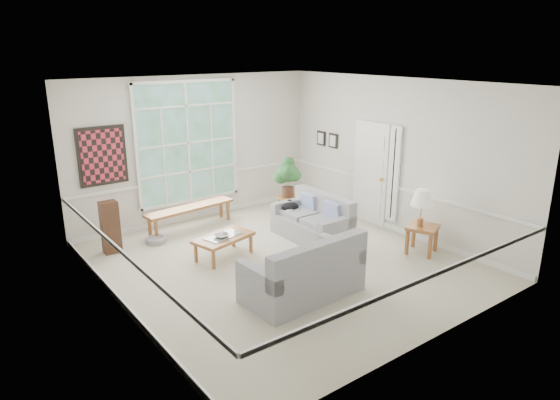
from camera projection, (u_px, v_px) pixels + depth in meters
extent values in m
cube|color=#B1AA96|center=(282.00, 263.00, 8.54)|extent=(5.50, 6.00, 0.01)
cube|color=white|center=(283.00, 83.00, 7.65)|extent=(5.50, 6.00, 0.02)
cube|color=silver|center=(196.00, 149.00, 10.39)|extent=(5.50, 0.02, 3.00)
cube|color=silver|center=(437.00, 229.00, 5.80)|extent=(5.50, 0.02, 3.00)
cube|color=silver|center=(115.00, 209.00, 6.53)|extent=(0.02, 6.00, 3.00)
cube|color=silver|center=(396.00, 156.00, 9.67)|extent=(0.02, 6.00, 3.00)
cube|color=white|center=(188.00, 143.00, 10.21)|extent=(2.30, 0.08, 2.40)
cube|color=white|center=(370.00, 173.00, 10.24)|extent=(0.08, 0.90, 2.10)
cube|color=white|center=(394.00, 174.00, 9.73)|extent=(0.08, 0.26, 1.90)
cube|color=maroon|center=(102.00, 156.00, 9.21)|extent=(0.90, 0.06, 1.10)
cube|color=black|center=(333.00, 141.00, 10.97)|extent=(0.04, 0.26, 0.32)
cube|color=black|center=(321.00, 138.00, 11.28)|extent=(0.04, 0.26, 0.32)
cube|color=gray|center=(312.00, 218.00, 9.46)|extent=(0.84, 1.59, 0.86)
cube|color=gray|center=(302.00, 266.00, 7.26)|extent=(1.78, 0.97, 0.95)
cube|color=brown|center=(224.00, 247.00, 8.70)|extent=(1.15, 0.80, 0.39)
imported|color=#9D9DA2|center=(222.00, 235.00, 8.57)|extent=(0.34, 0.34, 0.08)
cube|color=brown|center=(191.00, 217.00, 10.10)|extent=(1.95, 0.58, 0.45)
cube|color=brown|center=(291.00, 207.00, 10.66)|extent=(0.60, 0.60, 0.48)
cube|color=brown|center=(422.00, 239.00, 8.86)|extent=(0.66, 0.66, 0.51)
cylinder|color=gray|center=(156.00, 240.00, 9.38)|extent=(0.46, 0.46, 0.11)
cube|color=#3C2316|center=(110.00, 227.00, 8.83)|extent=(0.30, 0.24, 0.95)
ellipsoid|color=black|center=(290.00, 206.00, 9.81)|extent=(0.45, 0.40, 0.18)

